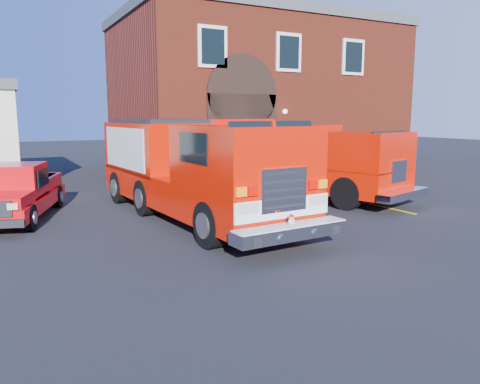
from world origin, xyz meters
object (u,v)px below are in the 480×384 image
fire_station (255,94)px  fire_engine (191,167)px  secondary_truck (300,157)px  pickup_truck (16,193)px

fire_station → fire_engine: 14.82m
fire_station → secondary_truck: size_ratio=1.76×
pickup_truck → secondary_truck: bearing=-3.0°
fire_station → secondary_truck: 10.93m
fire_engine → pickup_truck: size_ratio=1.81×
fire_engine → secondary_truck: 5.37m
fire_station → fire_engine: bearing=-126.9°
secondary_truck → pickup_truck: bearing=177.0°
fire_engine → fire_station: bearing=53.1°
fire_engine → secondary_truck: fire_engine is taller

